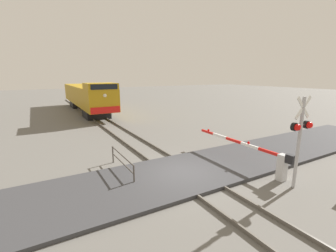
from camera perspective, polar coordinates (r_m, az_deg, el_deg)
The scene contains 8 objects.
ground_plane at distance 11.74m, azimuth 3.57°, elevation -11.73°, with size 160.00×160.00×0.00m, color #605E59.
rail_track_left at distance 11.37m, azimuth 0.48°, elevation -12.14°, with size 0.08×80.00×0.15m, color #59544C.
rail_track_right at distance 12.09m, azimuth 6.46°, elevation -10.65°, with size 0.08×80.00×0.15m, color #59544C.
road_surface at distance 11.71m, azimuth 3.58°, elevation -11.37°, with size 36.00×4.42×0.16m, color #38383A.
locomotive at distance 32.23m, azimuth -19.30°, elevation 6.92°, with size 3.04×18.59×3.98m.
crossing_signal at distance 11.05m, azimuth 29.78°, elevation -1.43°, with size 1.18×0.33×3.98m.
crossing_gate at distance 12.45m, azimuth 22.98°, elevation -7.03°, with size 0.36×6.48×1.37m.
guard_railing at distance 11.89m, azimuth -11.19°, elevation -8.35°, with size 0.08×3.21×0.95m.
Camera 1 is at (-5.95, -8.91, 4.82)m, focal length 24.82 mm.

